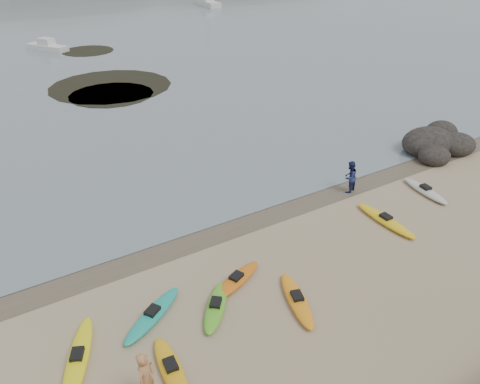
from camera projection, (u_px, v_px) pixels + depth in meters
ground at (240, 218)px, 23.56m from camera, size 600.00×600.00×0.00m
wet_sand at (243, 221)px, 23.34m from camera, size 60.00×60.00×0.00m
kayaks at (264, 281)px, 19.05m from camera, size 21.08×6.79×0.34m
person_west at (146, 379)px, 13.96m from camera, size 0.85×0.81×1.96m
person_east at (350, 177)px, 25.49m from camera, size 1.07×0.94×1.83m
rock_cluster at (436, 147)px, 30.69m from camera, size 5.40×3.99×1.88m
kelp_mats at (106, 81)px, 44.88m from camera, size 11.15×24.75×0.04m
moored_boats at (57, 3)px, 88.27m from camera, size 92.78×68.06×1.23m
far_hills at (74, 9)px, 193.12m from camera, size 550.00×135.00×80.00m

